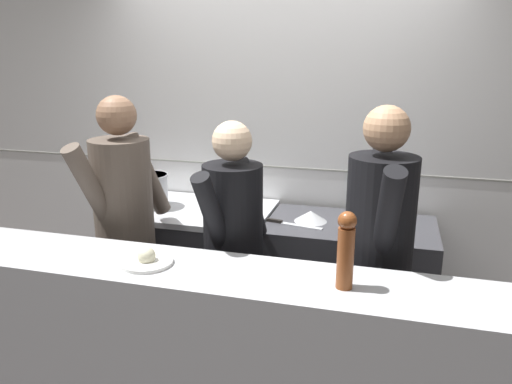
{
  "coord_description": "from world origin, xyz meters",
  "views": [
    {
      "loc": [
        0.78,
        -2.23,
        1.99
      ],
      "look_at": [
        0.0,
        0.61,
        1.15
      ],
      "focal_mm": 35.0,
      "sensor_mm": 36.0,
      "label": 1
    }
  ],
  "objects_px": {
    "chefs_knife": "(289,223)",
    "oven_range": "(194,265)",
    "mixing_bowl_steel": "(311,216)",
    "pepper_mill": "(346,249)",
    "chef_line": "(378,253)",
    "stock_pot": "(151,190)",
    "sauce_pot": "(225,197)",
    "chef_head_cook": "(125,223)",
    "plated_dish_main": "(147,260)",
    "chef_sous": "(233,249)"
  },
  "relations": [
    {
      "from": "stock_pot",
      "to": "chefs_knife",
      "type": "distance_m",
      "value": 1.04
    },
    {
      "from": "stock_pot",
      "to": "chef_head_cook",
      "type": "relative_size",
      "value": 0.15
    },
    {
      "from": "chefs_knife",
      "to": "pepper_mill",
      "type": "height_order",
      "value": "pepper_mill"
    },
    {
      "from": "plated_dish_main",
      "to": "chef_head_cook",
      "type": "xyz_separation_m",
      "value": [
        -0.45,
        0.58,
        -0.06
      ]
    },
    {
      "from": "sauce_pot",
      "to": "chef_head_cook",
      "type": "bearing_deg",
      "value": -123.41
    },
    {
      "from": "chefs_knife",
      "to": "chef_head_cook",
      "type": "xyz_separation_m",
      "value": [
        -0.92,
        -0.49,
        0.08
      ]
    },
    {
      "from": "pepper_mill",
      "to": "chef_sous",
      "type": "bearing_deg",
      "value": 142.52
    },
    {
      "from": "chef_head_cook",
      "to": "chef_sous",
      "type": "bearing_deg",
      "value": 13.34
    },
    {
      "from": "pepper_mill",
      "to": "chef_line",
      "type": "bearing_deg",
      "value": 76.34
    },
    {
      "from": "plated_dish_main",
      "to": "chef_line",
      "type": "relative_size",
      "value": 0.14
    },
    {
      "from": "mixing_bowl_steel",
      "to": "sauce_pot",
      "type": "bearing_deg",
      "value": 175.16
    },
    {
      "from": "sauce_pot",
      "to": "chef_head_cook",
      "type": "distance_m",
      "value": 0.78
    },
    {
      "from": "chef_line",
      "to": "pepper_mill",
      "type": "bearing_deg",
      "value": -113.09
    },
    {
      "from": "chefs_knife",
      "to": "pepper_mill",
      "type": "distance_m",
      "value": 1.2
    },
    {
      "from": "plated_dish_main",
      "to": "chef_line",
      "type": "bearing_deg",
      "value": 26.08
    },
    {
      "from": "chef_head_cook",
      "to": "sauce_pot",
      "type": "bearing_deg",
      "value": 75.4
    },
    {
      "from": "chef_head_cook",
      "to": "chef_line",
      "type": "height_order",
      "value": "chef_head_cook"
    },
    {
      "from": "chef_head_cook",
      "to": "plated_dish_main",
      "type": "bearing_deg",
      "value": -33.35
    },
    {
      "from": "chef_head_cook",
      "to": "chef_line",
      "type": "xyz_separation_m",
      "value": [
        1.51,
        -0.06,
        -0.0
      ]
    },
    {
      "from": "pepper_mill",
      "to": "sauce_pot",
      "type": "bearing_deg",
      "value": 127.98
    },
    {
      "from": "plated_dish_main",
      "to": "pepper_mill",
      "type": "relative_size",
      "value": 0.73
    },
    {
      "from": "chef_line",
      "to": "chef_sous",
      "type": "bearing_deg",
      "value": 171.2
    },
    {
      "from": "pepper_mill",
      "to": "chef_sous",
      "type": "xyz_separation_m",
      "value": [
        -0.66,
        0.51,
        -0.28
      ]
    },
    {
      "from": "oven_range",
      "to": "chefs_knife",
      "type": "bearing_deg",
      "value": -8.71
    },
    {
      "from": "plated_dish_main",
      "to": "chef_head_cook",
      "type": "relative_size",
      "value": 0.14
    },
    {
      "from": "oven_range",
      "to": "chefs_knife",
      "type": "distance_m",
      "value": 0.86
    },
    {
      "from": "sauce_pot",
      "to": "chef_sous",
      "type": "bearing_deg",
      "value": -67.8
    },
    {
      "from": "mixing_bowl_steel",
      "to": "chefs_knife",
      "type": "height_order",
      "value": "mixing_bowl_steel"
    },
    {
      "from": "chef_sous",
      "to": "pepper_mill",
      "type": "bearing_deg",
      "value": -24.6
    },
    {
      "from": "chef_head_cook",
      "to": "chef_sous",
      "type": "relative_size",
      "value": 1.07
    },
    {
      "from": "stock_pot",
      "to": "mixing_bowl_steel",
      "type": "bearing_deg",
      "value": 1.66
    },
    {
      "from": "stock_pot",
      "to": "mixing_bowl_steel",
      "type": "relative_size",
      "value": 1.18
    },
    {
      "from": "stock_pot",
      "to": "chefs_knife",
      "type": "relative_size",
      "value": 0.67
    },
    {
      "from": "chef_head_cook",
      "to": "pepper_mill",
      "type": "bearing_deg",
      "value": -3.87
    },
    {
      "from": "stock_pot",
      "to": "chef_head_cook",
      "type": "height_order",
      "value": "chef_head_cook"
    },
    {
      "from": "chef_sous",
      "to": "chef_line",
      "type": "distance_m",
      "value": 0.79
    },
    {
      "from": "pepper_mill",
      "to": "chef_head_cook",
      "type": "distance_m",
      "value": 1.51
    },
    {
      "from": "plated_dish_main",
      "to": "pepper_mill",
      "type": "bearing_deg",
      "value": 0.03
    },
    {
      "from": "stock_pot",
      "to": "chef_head_cook",
      "type": "distance_m",
      "value": 0.57
    },
    {
      "from": "stock_pot",
      "to": "pepper_mill",
      "type": "distance_m",
      "value": 1.88
    },
    {
      "from": "oven_range",
      "to": "sauce_pot",
      "type": "distance_m",
      "value": 0.59
    },
    {
      "from": "oven_range",
      "to": "sauce_pot",
      "type": "xyz_separation_m",
      "value": [
        0.23,
        0.04,
        0.54
      ]
    },
    {
      "from": "oven_range",
      "to": "stock_pot",
      "type": "height_order",
      "value": "stock_pot"
    },
    {
      "from": "oven_range",
      "to": "chef_sous",
      "type": "relative_size",
      "value": 0.69
    },
    {
      "from": "chefs_knife",
      "to": "oven_range",
      "type": "bearing_deg",
      "value": 171.29
    },
    {
      "from": "chef_sous",
      "to": "chef_line",
      "type": "xyz_separation_m",
      "value": [
        0.79,
        0.01,
        0.06
      ]
    },
    {
      "from": "chef_head_cook",
      "to": "chefs_knife",
      "type": "bearing_deg",
      "value": 46.81
    },
    {
      "from": "mixing_bowl_steel",
      "to": "pepper_mill",
      "type": "height_order",
      "value": "pepper_mill"
    },
    {
      "from": "mixing_bowl_steel",
      "to": "chef_head_cook",
      "type": "bearing_deg",
      "value": -150.49
    },
    {
      "from": "sauce_pot",
      "to": "stock_pot",
      "type": "bearing_deg",
      "value": -170.81
    }
  ]
}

